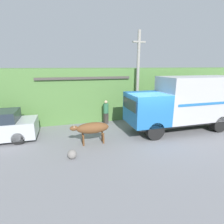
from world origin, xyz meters
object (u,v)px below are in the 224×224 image
pedestrian_on_hill (106,111)px  utility_pole (138,76)px  brown_cow (92,128)px  cargo_truck (187,102)px  roadside_rock (72,154)px

pedestrian_on_hill → utility_pole: (2.40, 0.13, 2.37)m
brown_cow → utility_pole: size_ratio=0.32×
cargo_truck → pedestrian_on_hill: 5.33m
roadside_rock → pedestrian_on_hill: bearing=58.8°
utility_pole → pedestrian_on_hill: bearing=-176.9°
pedestrian_on_hill → roadside_rock: pedestrian_on_hill is taller
brown_cow → utility_pole: (3.91, 3.18, 2.43)m
brown_cow → utility_pole: 5.59m
brown_cow → roadside_rock: bearing=-132.3°
brown_cow → roadside_rock: size_ratio=4.86×
cargo_truck → roadside_rock: 7.64m
pedestrian_on_hill → roadside_rock: 5.14m
cargo_truck → brown_cow: size_ratio=3.55×
brown_cow → roadside_rock: (-1.13, -1.30, -0.66)m
cargo_truck → brown_cow: bearing=-177.3°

